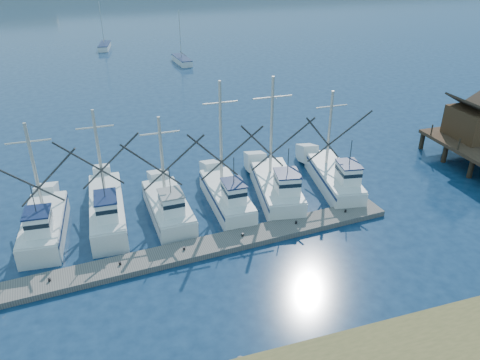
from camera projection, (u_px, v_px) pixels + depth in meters
name	position (u px, v px, depth m)	size (l,w,h in m)	color
ground	(312.00, 287.00, 26.94)	(500.00, 500.00, 0.00)	#0D223D
floating_dock	(184.00, 252.00, 29.58)	(29.41, 1.96, 0.39)	#66615B
trawler_fleet	(164.00, 205.00, 33.34)	(30.16, 9.16, 9.24)	silver
sailboat_near	(182.00, 60.00, 74.54)	(2.19, 6.29, 8.10)	silver
sailboat_far	(105.00, 46.00, 84.19)	(2.63, 6.04, 8.10)	silver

